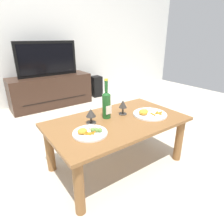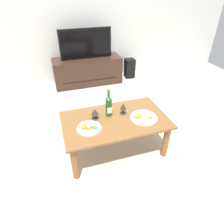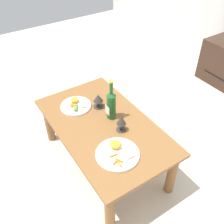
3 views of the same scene
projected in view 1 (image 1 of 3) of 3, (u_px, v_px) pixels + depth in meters
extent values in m
plane|color=beige|center=(117.00, 164.00, 1.76)|extent=(6.40, 6.40, 0.00)
cube|color=silver|center=(30.00, 22.00, 2.97)|extent=(6.40, 0.10, 2.60)
cube|color=brown|center=(117.00, 122.00, 1.60)|extent=(1.15, 0.67, 0.03)
cylinder|color=brown|center=(79.00, 188.00, 1.20)|extent=(0.07, 0.07, 0.41)
cylinder|color=brown|center=(179.00, 140.00, 1.76)|extent=(0.07, 0.07, 0.41)
cylinder|color=brown|center=(50.00, 149.00, 1.61)|extent=(0.07, 0.07, 0.41)
cylinder|color=brown|center=(138.00, 120.00, 2.17)|extent=(0.07, 0.07, 0.41)
cube|color=#382319|center=(51.00, 91.00, 3.16)|extent=(1.27, 0.44, 0.50)
cube|color=black|center=(57.00, 100.00, 3.03)|extent=(1.02, 0.01, 0.01)
cube|color=black|center=(47.00, 59.00, 2.97)|extent=(0.94, 0.04, 0.53)
cube|color=black|center=(48.00, 59.00, 2.95)|extent=(0.86, 0.01, 0.44)
cube|color=black|center=(96.00, 86.00, 3.68)|extent=(0.19, 0.19, 0.39)
cylinder|color=#1E5923|center=(106.00, 106.00, 1.61)|extent=(0.07, 0.07, 0.21)
cone|color=#1E5923|center=(106.00, 93.00, 1.57)|extent=(0.07, 0.07, 0.03)
cylinder|color=#1E5923|center=(106.00, 86.00, 1.55)|extent=(0.03, 0.03, 0.09)
cylinder|color=yellow|center=(106.00, 80.00, 1.53)|extent=(0.03, 0.03, 0.02)
cube|color=silver|center=(109.00, 110.00, 1.59)|extent=(0.06, 0.00, 0.07)
cylinder|color=#38332D|center=(91.00, 123.00, 1.55)|extent=(0.08, 0.08, 0.01)
cylinder|color=#38332D|center=(91.00, 119.00, 1.53)|extent=(0.02, 0.02, 0.05)
cone|color=#38332D|center=(91.00, 113.00, 1.51)|extent=(0.08, 0.08, 0.06)
cylinder|color=#38332D|center=(123.00, 114.00, 1.72)|extent=(0.07, 0.07, 0.01)
cylinder|color=#38332D|center=(123.00, 111.00, 1.71)|extent=(0.02, 0.02, 0.06)
cone|color=#38332D|center=(123.00, 104.00, 1.69)|extent=(0.07, 0.07, 0.07)
cylinder|color=white|center=(90.00, 133.00, 1.37)|extent=(0.25, 0.25, 0.01)
torus|color=white|center=(90.00, 132.00, 1.37)|extent=(0.25, 0.25, 0.01)
ellipsoid|color=orange|center=(82.00, 131.00, 1.35)|extent=(0.07, 0.06, 0.04)
cube|color=beige|center=(92.00, 127.00, 1.42)|extent=(0.07, 0.06, 0.02)
cylinder|color=orange|center=(95.00, 132.00, 1.37)|extent=(0.04, 0.01, 0.01)
cylinder|color=orange|center=(91.00, 133.00, 1.35)|extent=(0.03, 0.04, 0.01)
cylinder|color=orange|center=(89.00, 134.00, 1.34)|extent=(0.02, 0.04, 0.01)
cylinder|color=orange|center=(87.00, 134.00, 1.34)|extent=(0.04, 0.04, 0.01)
sphere|color=olive|center=(97.00, 130.00, 1.37)|extent=(0.03, 0.03, 0.03)
sphere|color=olive|center=(93.00, 131.00, 1.37)|extent=(0.02, 0.02, 0.02)
sphere|color=olive|center=(93.00, 130.00, 1.37)|extent=(0.03, 0.03, 0.03)
sphere|color=olive|center=(100.00, 130.00, 1.37)|extent=(0.03, 0.03, 0.03)
cylinder|color=white|center=(150.00, 114.00, 1.70)|extent=(0.30, 0.30, 0.01)
torus|color=white|center=(150.00, 113.00, 1.70)|extent=(0.30, 0.30, 0.01)
ellipsoid|color=orange|center=(143.00, 112.00, 1.68)|extent=(0.08, 0.08, 0.05)
cube|color=beige|center=(150.00, 110.00, 1.77)|extent=(0.07, 0.05, 0.02)
cylinder|color=orange|center=(159.00, 113.00, 1.69)|extent=(0.03, 0.06, 0.01)
cylinder|color=orange|center=(160.00, 112.00, 1.71)|extent=(0.06, 0.02, 0.01)
cylinder|color=orange|center=(157.00, 113.00, 1.71)|extent=(0.05, 0.03, 0.01)
cylinder|color=orange|center=(153.00, 114.00, 1.68)|extent=(0.02, 0.06, 0.01)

